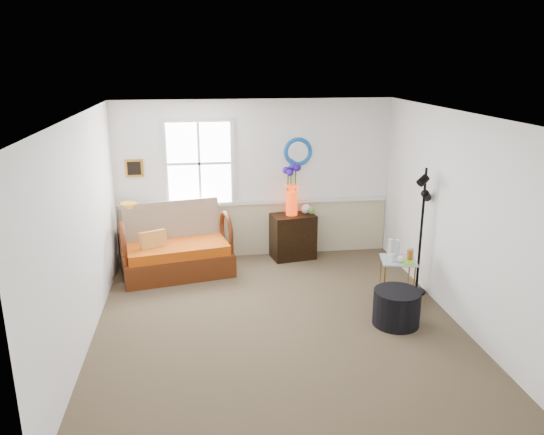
{
  "coord_description": "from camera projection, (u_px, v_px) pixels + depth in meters",
  "views": [
    {
      "loc": [
        -0.9,
        -5.95,
        3.2
      ],
      "look_at": [
        0.0,
        0.53,
        1.24
      ],
      "focal_mm": 35.0,
      "sensor_mm": 36.0,
      "label": 1
    }
  ],
  "objects": [
    {
      "name": "cabinet",
      "position": [
        293.0,
        236.0,
        8.8
      ],
      "size": [
        0.76,
        0.56,
        0.75
      ],
      "primitive_type": null,
      "rotation": [
        0.0,
        0.0,
        0.17
      ],
      "color": "black",
      "rests_on": "floor"
    },
    {
      "name": "table_lamp",
      "position": [
        130.0,
        217.0,
        8.2
      ],
      "size": [
        0.31,
        0.31,
        0.47
      ],
      "primitive_type": null,
      "rotation": [
        0.0,
        0.0,
        0.23
      ],
      "color": "#B88220",
      "rests_on": "lamp_stand"
    },
    {
      "name": "potted_plant",
      "position": [
        138.0,
        222.0,
        8.28
      ],
      "size": [
        0.32,
        0.35,
        0.27
      ],
      "primitive_type": "imported",
      "rotation": [
        0.0,
        0.0,
        -0.01
      ],
      "color": "#507F33",
      "rests_on": "lamp_stand"
    },
    {
      "name": "picture",
      "position": [
        134.0,
        168.0,
        8.34
      ],
      "size": [
        0.28,
        0.03,
        0.28
      ],
      "primitive_type": "cube",
      "color": "#BF7922",
      "rests_on": "walls"
    },
    {
      "name": "flower_vase",
      "position": [
        292.0,
        190.0,
        8.58
      ],
      "size": [
        0.28,
        0.28,
        0.83
      ],
      "primitive_type": null,
      "rotation": [
        0.0,
        0.0,
        -0.14
      ],
      "color": "#F33A0B",
      "rests_on": "cabinet"
    },
    {
      "name": "tabletop_items",
      "position": [
        402.0,
        250.0,
        7.18
      ],
      "size": [
        0.44,
        0.44,
        0.25
      ],
      "primitive_type": null,
      "rotation": [
        0.0,
        0.0,
        -0.08
      ],
      "color": "silver",
      "rests_on": "side_table"
    },
    {
      "name": "loveseat",
      "position": [
        176.0,
        241.0,
        8.09
      ],
      "size": [
        1.79,
        1.23,
        1.07
      ],
      "primitive_type": null,
      "rotation": [
        0.0,
        0.0,
        0.2
      ],
      "color": "#5A240D",
      "rests_on": "floor"
    },
    {
      "name": "ottoman",
      "position": [
        396.0,
        307.0,
        6.61
      ],
      "size": [
        0.76,
        0.76,
        0.45
      ],
      "primitive_type": "cylinder",
      "rotation": [
        0.0,
        0.0,
        0.37
      ],
      "color": "black",
      "rests_on": "floor"
    },
    {
      "name": "throw_pillow",
      "position": [
        154.0,
        244.0,
        7.92
      ],
      "size": [
        0.4,
        0.26,
        0.39
      ],
      "primitive_type": null,
      "rotation": [
        0.0,
        0.0,
        0.44
      ],
      "color": "orange",
      "rests_on": "loveseat"
    },
    {
      "name": "floor_lamp",
      "position": [
        421.0,
        232.0,
        7.31
      ],
      "size": [
        0.33,
        0.33,
        1.81
      ],
      "primitive_type": null,
      "rotation": [
        0.0,
        0.0,
        0.32
      ],
      "color": "black",
      "rests_on": "floor"
    },
    {
      "name": "ceiling",
      "position": [
        278.0,
        115.0,
        5.94
      ],
      "size": [
        4.5,
        5.0,
        0.01
      ],
      "primitive_type": "cube",
      "color": "white",
      "rests_on": "walls"
    },
    {
      "name": "mirror",
      "position": [
        298.0,
        152.0,
        8.63
      ],
      "size": [
        0.47,
        0.07,
        0.47
      ],
      "primitive_type": "torus",
      "rotation": [
        1.57,
        0.0,
        0.0
      ],
      "color": "#0E68AF",
      "rests_on": "walls"
    },
    {
      "name": "side_table",
      "position": [
        397.0,
        279.0,
        7.27
      ],
      "size": [
        0.55,
        0.55,
        0.59
      ],
      "primitive_type": null,
      "rotation": [
        0.0,
        0.0,
        -0.21
      ],
      "color": "#B4862C",
      "rests_on": "floor"
    },
    {
      "name": "chair_rail",
      "position": [
        256.0,
        203.0,
        8.76
      ],
      "size": [
        4.46,
        0.04,
        0.06
      ],
      "primitive_type": "cube",
      "color": "white",
      "rests_on": "walls"
    },
    {
      "name": "walls",
      "position": [
        278.0,
        225.0,
        6.31
      ],
      "size": [
        4.51,
        5.01,
        2.6
      ],
      "color": "white",
      "rests_on": "floor"
    },
    {
      "name": "window",
      "position": [
        199.0,
        163.0,
        8.45
      ],
      "size": [
        1.14,
        0.06,
        1.44
      ],
      "primitive_type": null,
      "color": "white",
      "rests_on": "walls"
    },
    {
      "name": "lamp_stand",
      "position": [
        131.0,
        250.0,
        8.36
      ],
      "size": [
        0.42,
        0.42,
        0.61
      ],
      "primitive_type": null,
      "rotation": [
        0.0,
        0.0,
        0.25
      ],
      "color": "black",
      "rests_on": "floor"
    },
    {
      "name": "wainscot",
      "position": [
        256.0,
        229.0,
        8.91
      ],
      "size": [
        4.46,
        0.02,
        0.9
      ],
      "primitive_type": "cube",
      "color": "#BAB088",
      "rests_on": "walls"
    },
    {
      "name": "floor",
      "position": [
        278.0,
        323.0,
        6.68
      ],
      "size": [
        4.5,
        5.0,
        0.01
      ],
      "primitive_type": "cube",
      "color": "brown",
      "rests_on": "ground"
    }
  ]
}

